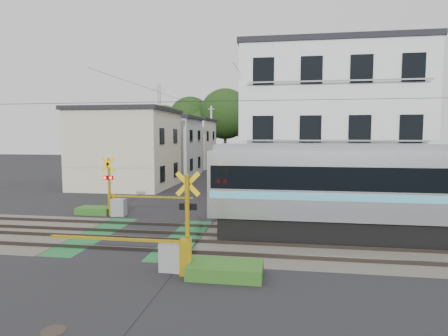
% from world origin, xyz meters
% --- Properties ---
extents(ground, '(120.00, 120.00, 0.00)m').
position_xyz_m(ground, '(0.00, 0.00, 0.00)').
color(ground, black).
extents(track_bed, '(120.00, 120.00, 0.14)m').
position_xyz_m(track_bed, '(0.00, 0.00, 0.04)').
color(track_bed, '#47423A').
rests_on(track_bed, ground).
extents(commuter_train, '(18.31, 2.89, 3.81)m').
position_xyz_m(commuter_train, '(12.07, 1.20, 2.01)').
color(commuter_train, black).
rests_on(commuter_train, ground).
extents(crossing_signal_near, '(4.74, 0.65, 3.09)m').
position_xyz_m(crossing_signal_near, '(2.59, -3.65, 0.71)').
color(crossing_signal_near, yellow).
rests_on(crossing_signal_near, ground).
extents(crossing_signal_far, '(4.74, 0.65, 3.09)m').
position_xyz_m(crossing_signal_far, '(-2.59, 3.65, 0.71)').
color(crossing_signal_far, yellow).
rests_on(crossing_signal_far, ground).
extents(apartment_block, '(10.20, 8.36, 9.30)m').
position_xyz_m(apartment_block, '(8.50, 9.49, 4.66)').
color(apartment_block, silver).
rests_on(apartment_block, ground).
extents(houses_row, '(22.07, 31.35, 6.80)m').
position_xyz_m(houses_row, '(0.25, 25.92, 3.24)').
color(houses_row, beige).
rests_on(houses_row, ground).
extents(tree_hill, '(40.00, 12.51, 11.80)m').
position_xyz_m(tree_hill, '(1.49, 48.96, 6.09)').
color(tree_hill, black).
rests_on(tree_hill, ground).
extents(catenary, '(60.00, 5.04, 7.00)m').
position_xyz_m(catenary, '(6.00, 0.03, 3.70)').
color(catenary, '#2D2D33').
rests_on(catenary, ground).
extents(utility_poles, '(7.90, 42.00, 8.00)m').
position_xyz_m(utility_poles, '(-1.05, 23.01, 4.08)').
color(utility_poles, '#A5A5A0').
rests_on(utility_poles, ground).
extents(pedestrian, '(0.76, 0.58, 1.87)m').
position_xyz_m(pedestrian, '(0.23, 33.58, 0.93)').
color(pedestrian, '#2D2A35').
rests_on(pedestrian, ground).
extents(manhole_cover, '(0.53, 0.53, 0.02)m').
position_xyz_m(manhole_cover, '(1.04, -7.45, 0.01)').
color(manhole_cover, '#2D261E').
rests_on(manhole_cover, ground).
extents(weed_patches, '(10.25, 8.80, 0.40)m').
position_xyz_m(weed_patches, '(1.76, -0.09, 0.18)').
color(weed_patches, '#2D5E1E').
rests_on(weed_patches, ground).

